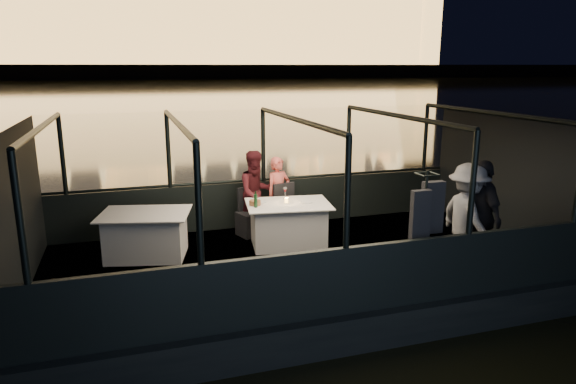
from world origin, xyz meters
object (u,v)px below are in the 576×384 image
object	(u,v)px
dining_table_central	(288,224)
coat_stand	(423,231)
chair_port_left	(250,212)
passenger_dark	(480,216)
person_woman_coral	(279,192)
dining_table_aft	(146,235)
passenger_stripe	(467,217)
chair_port_right	(287,211)
person_man_maroon	(256,195)
wine_bottle	(256,199)

from	to	relation	value
dining_table_central	coat_stand	world-z (taller)	coat_stand
chair_port_left	dining_table_central	bearing A→B (deg)	-73.98
passenger_dark	person_woman_coral	bearing A→B (deg)	-131.68
dining_table_central	passenger_dark	size ratio (longest dim) A/B	0.84
dining_table_aft	passenger_dark	size ratio (longest dim) A/B	0.83
chair_port_left	passenger_stripe	size ratio (longest dim) A/B	0.52
chair_port_left	coat_stand	xyz separation A→B (m)	(1.70, -3.16, 0.45)
chair_port_right	person_woman_coral	xyz separation A→B (m)	(-0.06, 0.34, 0.30)
person_man_maroon	passenger_stripe	size ratio (longest dim) A/B	0.94
passenger_stripe	chair_port_left	bearing A→B (deg)	48.50
dining_table_central	chair_port_left	size ratio (longest dim) A/B	1.64
dining_table_aft	chair_port_left	bearing A→B (deg)	16.87
chair_port_right	passenger_stripe	bearing A→B (deg)	-61.77
dining_table_central	person_man_maroon	world-z (taller)	person_man_maroon
dining_table_aft	passenger_stripe	world-z (taller)	passenger_stripe
dining_table_aft	person_man_maroon	distance (m)	2.19
coat_stand	person_woman_coral	size ratio (longest dim) A/B	1.22
dining_table_central	coat_stand	xyz separation A→B (m)	(1.18, -2.42, 0.51)
coat_stand	passenger_dark	world-z (taller)	coat_stand
dining_table_aft	chair_port_left	distance (m)	1.99
coat_stand	person_man_maroon	bearing A→B (deg)	115.46
chair_port_left	wine_bottle	distance (m)	0.94
dining_table_central	passenger_dark	world-z (taller)	passenger_dark
dining_table_central	dining_table_aft	xyz separation A→B (m)	(-2.42, 0.16, 0.00)
chair_port_right	passenger_dark	bearing A→B (deg)	-59.22
dining_table_central	passenger_dark	distance (m)	3.18
passenger_stripe	dining_table_central	bearing A→B (deg)	52.09
chair_port_left	passenger_dark	distance (m)	4.03
chair_port_right	person_man_maroon	xyz separation A→B (m)	(-0.52, 0.25, 0.30)
dining_table_aft	person_man_maroon	xyz separation A→B (m)	(2.05, 0.66, 0.36)
wine_bottle	person_woman_coral	bearing A→B (deg)	54.78
wine_bottle	dining_table_central	bearing A→B (deg)	6.95
dining_table_central	dining_table_aft	distance (m)	2.42
chair_port_left	passenger_stripe	distance (m)	3.85
coat_stand	passenger_dark	bearing A→B (deg)	21.58
coat_stand	wine_bottle	world-z (taller)	coat_stand
person_woman_coral	passenger_dark	bearing A→B (deg)	-70.00
passenger_dark	coat_stand	bearing A→B (deg)	-60.79
dining_table_central	passenger_stripe	world-z (taller)	passenger_stripe
person_man_maroon	wine_bottle	size ratio (longest dim) A/B	5.68
dining_table_central	wine_bottle	world-z (taller)	wine_bottle
dining_table_central	passenger_stripe	bearing A→B (deg)	-39.37
person_man_maroon	chair_port_right	bearing A→B (deg)	-39.09
coat_stand	passenger_dark	size ratio (longest dim) A/B	1.01
coat_stand	passenger_dark	distance (m)	1.43
passenger_dark	wine_bottle	size ratio (longest dim) A/B	6.21
chair_port_right	passenger_dark	distance (m)	3.43
coat_stand	person_woman_coral	distance (m)	3.51
person_man_maroon	person_woman_coral	bearing A→B (deg)	-2.63
dining_table_aft	person_man_maroon	size ratio (longest dim) A/B	0.91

